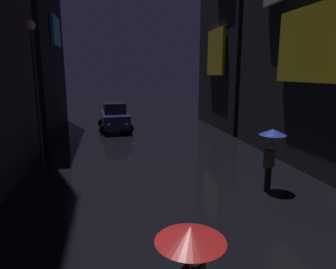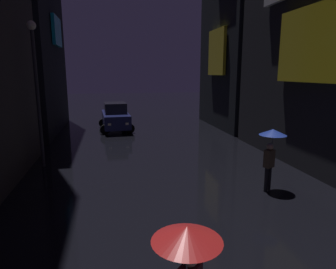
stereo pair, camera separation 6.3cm
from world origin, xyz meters
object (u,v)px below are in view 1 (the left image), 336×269
object	(u,v)px
pedestrian_foreground_left_red	(191,256)
pedestrian_foreground_right_blue	(272,143)
streetlamp_left_far	(36,79)
car_distant	(115,117)

from	to	relation	value
pedestrian_foreground_left_red	pedestrian_foreground_right_blue	bearing A→B (deg)	51.96
streetlamp_left_far	pedestrian_foreground_left_red	bearing A→B (deg)	-68.91
streetlamp_left_far	pedestrian_foreground_right_blue	bearing A→B (deg)	-27.78
car_distant	streetlamp_left_far	xyz separation A→B (m)	(-3.26, -7.76, 2.76)
pedestrian_foreground_left_red	car_distant	world-z (taller)	pedestrian_foreground_left_red
pedestrian_foreground_left_red	car_distant	distance (m)	17.63
pedestrian_foreground_left_red	streetlamp_left_far	world-z (taller)	streetlamp_left_far
pedestrian_foreground_right_blue	streetlamp_left_far	distance (m)	9.43
pedestrian_foreground_left_red	streetlamp_left_far	bearing A→B (deg)	111.09
pedestrian_foreground_right_blue	car_distant	world-z (taller)	pedestrian_foreground_right_blue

